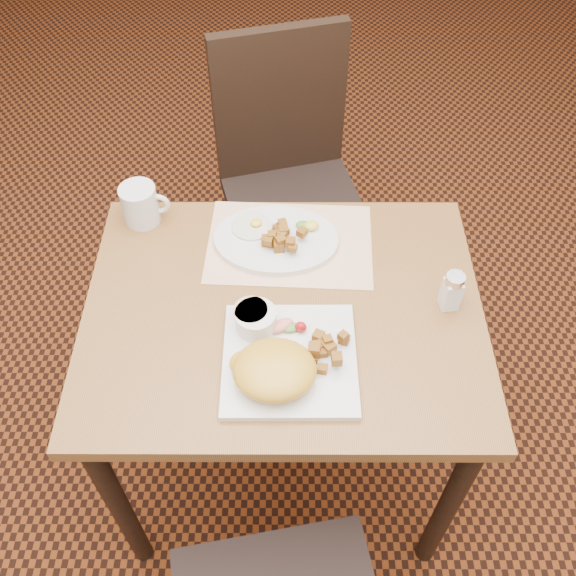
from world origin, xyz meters
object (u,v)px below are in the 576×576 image
Objects in this scene: coffee_mug at (141,204)px; table at (284,337)px; plate_oval at (276,240)px; plate_square at (290,360)px; salt_shaker at (452,291)px; chair_far at (289,171)px.

table is at bearing -38.96° from coffee_mug.
table is 2.96× the size of plate_oval.
salt_shaker is at bearing 23.18° from plate_square.
chair_far is 3.19× the size of plate_oval.
plate_square is (0.00, -0.86, 0.22)m from chair_far.
chair_far is 0.63m from coffee_mug.
salt_shaker is (0.36, -0.71, 0.26)m from chair_far.
plate_square is 0.39m from salt_shaker.
chair_far reaches higher than table.
plate_square is 2.32× the size of coffee_mug.
salt_shaker is at bearing 101.95° from chair_far.
plate_oval is (-0.03, 0.35, 0.00)m from plate_square.
table is 7.47× the size of coffee_mug.
salt_shaker is 0.83× the size of coffee_mug.
salt_shaker reaches higher than plate_square.
plate_oval is 3.05× the size of salt_shaker.
table is 9.00× the size of salt_shaker.
coffee_mug is at bearing 166.38° from plate_oval.
coffee_mug is (-0.34, 0.08, 0.04)m from plate_oval.
table is 0.48m from coffee_mug.
plate_oval is at bearing 71.65° from chair_far.
salt_shaker reaches higher than plate_oval.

